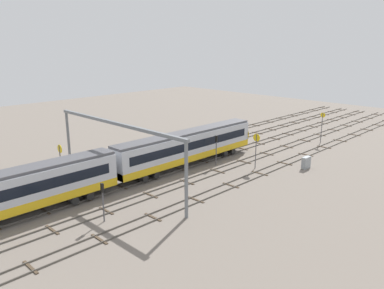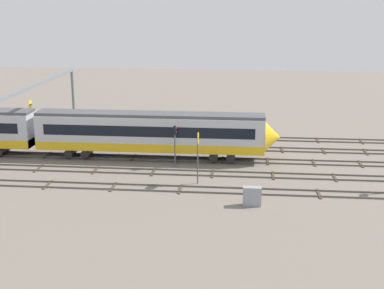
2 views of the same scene
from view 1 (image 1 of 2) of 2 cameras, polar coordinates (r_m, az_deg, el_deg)
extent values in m
plane|color=slate|center=(52.67, -2.05, -3.61)|extent=(144.33, 144.33, 0.00)
cube|color=#59544C|center=(46.39, 6.47, -6.21)|extent=(128.33, 0.07, 0.16)
cube|color=#59544C|center=(47.22, 5.10, -5.79)|extent=(128.33, 0.07, 0.16)
cube|color=#473828|center=(33.29, -22.85, -16.45)|extent=(0.24, 2.40, 0.08)
cube|color=#473828|center=(35.60, -13.58, -13.49)|extent=(0.24, 2.40, 0.08)
cube|color=#473828|center=(38.74, -5.81, -10.68)|extent=(0.24, 2.40, 0.08)
cube|color=#473828|center=(42.53, 0.57, -8.19)|extent=(0.24, 2.40, 0.08)
cube|color=#473828|center=(46.82, 5.78, -6.05)|extent=(0.24, 2.40, 0.08)
cube|color=#473828|center=(51.47, 10.05, -4.24)|extent=(0.24, 2.40, 0.08)
cube|color=#473828|center=(56.40, 13.58, -2.72)|extent=(0.24, 2.40, 0.08)
cube|color=#473828|center=(61.55, 16.53, -1.45)|extent=(0.24, 2.40, 0.08)
cube|color=#473828|center=(66.86, 19.01, -0.37)|extent=(0.24, 2.40, 0.08)
cube|color=#473828|center=(72.29, 21.12, 0.55)|extent=(0.24, 2.40, 0.08)
cube|color=#473828|center=(77.83, 22.93, 1.34)|extent=(0.24, 2.40, 0.08)
cube|color=#473828|center=(83.44, 24.50, 2.02)|extent=(0.24, 2.40, 0.08)
cube|color=#473828|center=(89.12, 25.88, 2.62)|extent=(0.24, 2.40, 0.08)
cube|color=#59544C|center=(49.14, 2.24, -4.90)|extent=(128.33, 0.07, 0.16)
cube|color=#59544C|center=(50.06, 1.02, -4.51)|extent=(128.33, 0.07, 0.16)
cube|color=#473828|center=(38.39, -20.02, -11.82)|extent=(0.24, 2.40, 0.08)
cube|color=#473828|center=(40.88, -12.59, -9.56)|extent=(0.24, 2.40, 0.08)
cube|color=#473828|center=(44.00, -6.20, -7.46)|extent=(0.24, 2.40, 0.08)
cube|color=#473828|center=(47.63, -0.77, -5.59)|extent=(0.24, 2.40, 0.08)
cube|color=#473828|center=(51.67, 3.83, -3.96)|extent=(0.24, 2.40, 0.08)
cube|color=#473828|center=(56.03, 7.72, -2.55)|extent=(0.24, 2.40, 0.08)
cube|color=#473828|center=(60.63, 11.03, -1.34)|extent=(0.24, 2.40, 0.08)
cube|color=#473828|center=(65.43, 13.86, -0.30)|extent=(0.24, 2.40, 0.08)
cube|color=#473828|center=(70.39, 16.30, 0.59)|extent=(0.24, 2.40, 0.08)
cube|color=#473828|center=(75.47, 18.41, 1.37)|extent=(0.24, 2.40, 0.08)
cube|color=#473828|center=(80.66, 20.26, 2.04)|extent=(0.24, 2.40, 0.08)
cube|color=#473828|center=(85.93, 21.88, 2.63)|extent=(0.24, 2.40, 0.08)
cube|color=#473828|center=(91.26, 23.31, 3.15)|extent=(0.24, 2.40, 0.08)
cube|color=#473828|center=(96.66, 24.59, 3.62)|extent=(0.24, 2.40, 0.08)
cube|color=#473828|center=(102.10, 25.73, 4.03)|extent=(0.24, 2.40, 0.08)
cube|color=#59544C|center=(52.15, -1.50, -3.70)|extent=(128.33, 0.07, 0.16)
cube|color=#59544C|center=(53.14, -2.58, -3.36)|extent=(128.33, 0.07, 0.16)
cube|color=#473828|center=(42.74, -21.06, -9.13)|extent=(0.24, 2.40, 0.08)
cube|color=#473828|center=(44.67, -15.52, -7.59)|extent=(0.24, 2.40, 0.08)
cube|color=#473828|center=(47.00, -10.51, -6.14)|extent=(0.24, 2.40, 0.08)
cube|color=#473828|center=(49.68, -6.03, -4.80)|extent=(0.24, 2.40, 0.08)
cube|color=#473828|center=(52.66, -2.05, -3.57)|extent=(0.24, 2.40, 0.08)
cube|color=#473828|center=(55.87, 1.48, -2.47)|extent=(0.24, 2.40, 0.08)
cube|color=#473828|center=(59.30, 4.61, -1.48)|extent=(0.24, 2.40, 0.08)
cube|color=#473828|center=(62.90, 7.39, -0.60)|extent=(0.24, 2.40, 0.08)
cube|color=#473828|center=(66.64, 9.86, 0.19)|extent=(0.24, 2.40, 0.08)
cube|color=#473828|center=(70.51, 12.06, 0.89)|extent=(0.24, 2.40, 0.08)
cube|color=#473828|center=(74.48, 14.03, 1.52)|extent=(0.24, 2.40, 0.08)
cube|color=#473828|center=(78.53, 15.81, 2.08)|extent=(0.24, 2.40, 0.08)
cube|color=#473828|center=(82.66, 17.40, 2.58)|extent=(0.24, 2.40, 0.08)
cube|color=#473828|center=(86.85, 18.85, 3.03)|extent=(0.24, 2.40, 0.08)
cube|color=#473828|center=(91.10, 20.16, 3.44)|extent=(0.24, 2.40, 0.08)
cube|color=#473828|center=(95.40, 21.36, 3.81)|extent=(0.24, 2.40, 0.08)
cube|color=#473828|center=(99.74, 22.45, 4.15)|extent=(0.24, 2.40, 0.08)
cube|color=#473828|center=(104.11, 23.45, 4.46)|extent=(0.24, 2.40, 0.08)
cube|color=#59544C|center=(55.38, -4.82, -2.63)|extent=(128.33, 0.07, 0.16)
cube|color=#59544C|center=(56.43, -5.78, -2.32)|extent=(128.33, 0.07, 0.16)
cube|color=#473828|center=(46.19, -25.33, -7.78)|extent=(0.24, 2.40, 0.08)
cube|color=#473828|center=(47.76, -20.19, -6.50)|extent=(0.24, 2.40, 0.08)
cube|color=#473828|center=(49.70, -15.44, -5.27)|extent=(0.24, 2.40, 0.08)
cube|color=#473828|center=(51.97, -11.09, -4.10)|extent=(0.24, 2.40, 0.08)
cube|color=#473828|center=(54.53, -7.13, -3.02)|extent=(0.24, 2.40, 0.08)
cube|color=#473828|center=(57.35, -3.56, -2.03)|extent=(0.24, 2.40, 0.08)
cube|color=#473828|center=(60.38, -0.34, -1.13)|extent=(0.24, 2.40, 0.08)
cube|color=#473828|center=(63.60, 2.57, -0.31)|extent=(0.24, 2.40, 0.08)
cube|color=#473828|center=(66.98, 5.18, 0.43)|extent=(0.24, 2.40, 0.08)
cube|color=#473828|center=(70.50, 7.54, 1.09)|extent=(0.24, 2.40, 0.08)
cube|color=#473828|center=(74.13, 9.68, 1.69)|extent=(0.24, 2.40, 0.08)
cube|color=#473828|center=(77.86, 11.61, 2.23)|extent=(0.24, 2.40, 0.08)
cube|color=#473828|center=(81.68, 13.37, 2.72)|extent=(0.24, 2.40, 0.08)
cube|color=#473828|center=(85.57, 14.97, 3.16)|extent=(0.24, 2.40, 0.08)
cube|color=#473828|center=(89.53, 16.43, 3.56)|extent=(0.24, 2.40, 0.08)
cube|color=#473828|center=(93.55, 17.76, 3.93)|extent=(0.24, 2.40, 0.08)
cube|color=#473828|center=(97.61, 18.99, 4.26)|extent=(0.24, 2.40, 0.08)
cube|color=#473828|center=(101.72, 20.12, 4.56)|extent=(0.24, 2.40, 0.08)
cube|color=#473828|center=(105.87, 21.16, 4.84)|extent=(0.24, 2.40, 0.08)
cube|color=#59544C|center=(58.79, -7.76, -1.67)|extent=(128.33, 0.07, 0.16)
cube|color=#59544C|center=(59.89, -8.61, -1.40)|extent=(128.33, 0.07, 0.16)
cube|color=#473828|center=(51.97, -21.78, -4.93)|extent=(0.24, 2.40, 0.08)
cube|color=#473828|center=(54.05, -16.84, -3.73)|extent=(0.24, 2.40, 0.08)
cube|color=#473828|center=(56.53, -12.30, -2.61)|extent=(0.24, 2.40, 0.08)
cube|color=#473828|center=(59.35, -8.18, -1.57)|extent=(0.24, 2.40, 0.08)
cube|color=#473828|center=(62.46, -4.46, -0.63)|extent=(0.24, 2.40, 0.08)
cube|color=#473828|center=(65.83, -1.10, 0.23)|extent=(0.24, 2.40, 0.08)
cube|color=#473828|center=(69.41, 1.91, 1.00)|extent=(0.24, 2.40, 0.08)
cube|color=#473828|center=(73.18, 4.63, 1.68)|extent=(0.24, 2.40, 0.08)
cube|color=#473828|center=(77.11, 7.08, 2.30)|extent=(0.24, 2.40, 0.08)
cube|color=#473828|center=(81.17, 9.29, 2.85)|extent=(0.24, 2.40, 0.08)
cube|color=#473828|center=(85.35, 11.28, 3.35)|extent=(0.24, 2.40, 0.08)
cube|color=#473828|center=(89.62, 13.09, 3.79)|extent=(0.24, 2.40, 0.08)
cube|color=#473828|center=(93.98, 14.74, 4.20)|extent=(0.24, 2.40, 0.08)
cube|color=#473828|center=(98.42, 16.24, 4.56)|extent=(0.24, 2.40, 0.08)
cube|color=#473828|center=(102.92, 17.61, 4.89)|extent=(0.24, 2.40, 0.08)
cube|color=#473828|center=(107.48, 18.87, 5.18)|extent=(0.24, 2.40, 0.08)
cube|color=#B7BCC6|center=(53.06, -0.65, -0.23)|extent=(24.00, 2.90, 3.60)
cube|color=gold|center=(53.43, -0.64, -1.63)|extent=(24.00, 2.94, 0.90)
cube|color=#4C4C51|center=(52.59, -0.65, 1.82)|extent=(24.00, 2.50, 0.30)
cube|color=black|center=(51.97, 0.49, -0.07)|extent=(22.00, 0.04, 1.10)
cube|color=black|center=(53.96, -1.74, 0.49)|extent=(22.00, 0.04, 1.10)
cylinder|color=black|center=(48.33, -7.87, -4.71)|extent=(0.90, 2.70, 0.90)
cylinder|color=black|center=(49.38, -6.22, -4.23)|extent=(0.90, 2.70, 0.90)
cylinder|color=black|center=(58.48, 4.06, -1.12)|extent=(0.90, 2.70, 0.90)
cylinder|color=black|center=(59.82, 5.18, -0.78)|extent=(0.90, 2.70, 0.90)
cube|color=#B7BCC6|center=(40.43, -26.53, -6.79)|extent=(24.00, 2.90, 3.60)
cube|color=gold|center=(40.92, -26.31, -8.55)|extent=(24.00, 2.94, 0.90)
cube|color=black|center=(38.98, -25.87, -6.82)|extent=(22.00, 0.04, 1.10)
cylinder|color=black|center=(43.62, -17.76, -7.52)|extent=(0.90, 2.70, 0.90)
cylinder|color=black|center=(44.40, -15.71, -6.95)|extent=(0.90, 2.70, 0.90)
cone|color=gold|center=(62.54, 7.68, 1.80)|extent=(1.60, 3.24, 3.24)
cylinder|color=slate|center=(37.06, -0.85, -5.45)|extent=(0.36, 0.36, 7.66)
cylinder|color=slate|center=(54.92, -17.86, 0.60)|extent=(0.36, 0.36, 7.66)
cube|color=slate|center=(44.47, -11.29, 3.10)|extent=(0.40, 23.38, 0.35)
cylinder|color=#4C4C51|center=(52.85, 9.45, -1.02)|extent=(0.12, 0.12, 4.81)
cylinder|color=yellow|center=(52.39, 9.56, 1.01)|extent=(0.05, 1.07, 1.07)
cube|color=black|center=(52.42, 9.58, 1.02)|extent=(0.02, 0.48, 0.12)
cylinder|color=#4C4C51|center=(49.51, -18.90, -2.75)|extent=(0.12, 0.12, 4.77)
cylinder|color=yellow|center=(49.01, -19.04, -0.61)|extent=(0.05, 1.05, 1.05)
cube|color=black|center=(49.02, -19.01, -0.61)|extent=(0.02, 0.47, 0.12)
cylinder|color=#4C4C51|center=(69.09, 18.69, 2.33)|extent=(0.12, 0.12, 5.23)
cylinder|color=yellow|center=(68.70, 18.86, 4.16)|extent=(0.05, 0.85, 0.85)
cube|color=black|center=(68.73, 18.87, 4.16)|extent=(0.02, 0.38, 0.12)
cylinder|color=#4C4C51|center=(38.13, -13.01, -9.02)|extent=(0.14, 0.14, 3.01)
cube|color=black|center=(37.39, -13.19, -6.28)|extent=(0.20, 0.32, 0.90)
sphere|color=red|center=(37.38, -13.06, -5.96)|extent=(0.20, 0.20, 0.20)
sphere|color=#262626|center=(37.52, -13.03, -6.52)|extent=(0.20, 0.20, 0.20)
cylinder|color=#4C4C51|center=(53.77, 3.60, -1.36)|extent=(0.14, 0.14, 3.37)
cube|color=black|center=(53.22, 3.64, 0.85)|extent=(0.20, 0.32, 0.90)
sphere|color=red|center=(53.25, 3.72, 1.08)|extent=(0.20, 0.20, 0.20)
sphere|color=#262626|center=(53.35, 3.71, 0.67)|extent=(0.20, 0.20, 0.20)
cube|color=gray|center=(54.93, 16.58, -2.58)|extent=(1.52, 0.64, 1.61)
cube|color=#333333|center=(55.52, 16.98, -2.16)|extent=(0.02, 0.45, 0.24)
camera|label=2|loc=(49.23, 66.26, 6.10)|focal=50.18mm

